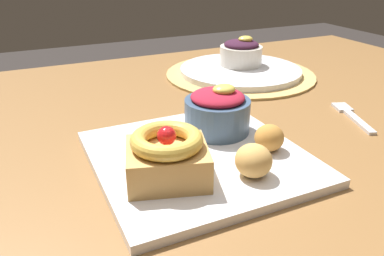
% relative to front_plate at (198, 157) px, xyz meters
% --- Properties ---
extents(dining_table, '(1.36, 0.93, 0.73)m').
position_rel_front_plate_xyz_m(dining_table, '(0.08, 0.09, -0.10)').
color(dining_table, brown).
rests_on(dining_table, ground_plane).
extents(woven_placemat, '(0.33, 0.33, 0.00)m').
position_rel_front_plate_xyz_m(woven_placemat, '(0.25, 0.31, -0.00)').
color(woven_placemat, tan).
rests_on(woven_placemat, dining_table).
extents(front_plate, '(0.26, 0.26, 0.01)m').
position_rel_front_plate_xyz_m(front_plate, '(0.00, 0.00, 0.00)').
color(front_plate, white).
rests_on(front_plate, dining_table).
extents(cake_slice, '(0.11, 0.10, 0.07)m').
position_rel_front_plate_xyz_m(cake_slice, '(-0.06, -0.04, 0.04)').
color(cake_slice, tan).
rests_on(cake_slice, front_plate).
extents(berry_ramekin, '(0.09, 0.09, 0.07)m').
position_rel_front_plate_xyz_m(berry_ramekin, '(0.05, 0.05, 0.04)').
color(berry_ramekin, '#3D5675').
rests_on(berry_ramekin, front_plate).
extents(fritter_front, '(0.04, 0.04, 0.04)m').
position_rel_front_plate_xyz_m(fritter_front, '(0.03, -0.07, 0.03)').
color(fritter_front, tan).
rests_on(fritter_front, front_plate).
extents(fritter_middle, '(0.04, 0.04, 0.04)m').
position_rel_front_plate_xyz_m(fritter_middle, '(0.09, -0.03, 0.02)').
color(fritter_middle, '#BC7F38').
rests_on(fritter_middle, front_plate).
extents(back_plate, '(0.26, 0.26, 0.01)m').
position_rel_front_plate_xyz_m(back_plate, '(0.25, 0.31, 0.01)').
color(back_plate, white).
rests_on(back_plate, woven_placemat).
extents(back_ramekin, '(0.09, 0.09, 0.07)m').
position_rel_front_plate_xyz_m(back_ramekin, '(0.26, 0.33, 0.04)').
color(back_ramekin, silver).
rests_on(back_ramekin, back_plate).
extents(fork, '(0.06, 0.12, 0.00)m').
position_rel_front_plate_xyz_m(fork, '(0.30, 0.03, -0.00)').
color(fork, silver).
rests_on(fork, dining_table).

